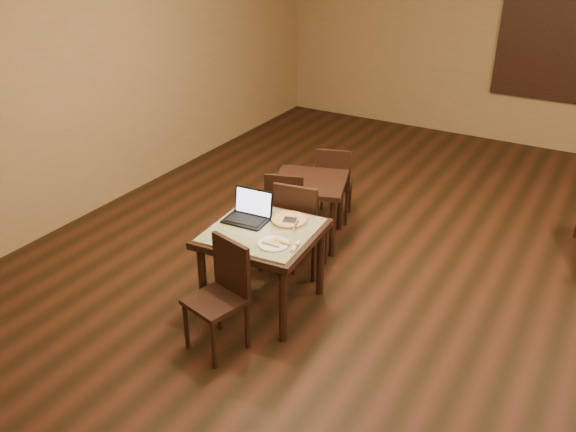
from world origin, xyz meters
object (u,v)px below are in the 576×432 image
Objects in this scene: laptop at (250,212)px; pizza_pan at (289,221)px; other_table_b_chair_near at (282,216)px; other_table_b_chair_far at (334,180)px; chair_main_near at (223,289)px; chair_main_far at (299,223)px; tiled_table at (263,240)px; other_table_b at (309,191)px.

laptop is 0.35m from pizza_pan.
other_table_b_chair_near and other_table_b_chair_far have the same top height.
other_table_b_chair_near is (-0.27, 1.37, -0.02)m from chair_main_near.
other_table_b_chair_far is at bearing 69.19° from other_table_b_chair_near.
chair_main_far is 1.09× the size of other_table_b_chair_near.
tiled_table is 1.02× the size of chair_main_far.
chair_main_far is 1.19m from other_table_b_chair_far.
chair_main_near reaches higher than tiled_table.
tiled_table is at bearing 78.45° from other_table_b_chair_far.
chair_main_far is 0.30m from other_table_b_chair_near.
pizza_pan is 0.40× the size of other_table_b_chair_near.
tiled_table is at bearing -89.26° from other_table_b_chair_near.
laptop is at bearing -106.62° from other_table_b.
pizza_pan is 0.68m from other_table_b_chair_near.
chair_main_far reaches higher than tiled_table.
chair_main_near reaches higher than other_table_b_chair_near.
other_table_b_chair_far is at bearing 101.93° from pizza_pan.
chair_main_far reaches higher than pizza_pan.
laptop is at bearing -157.71° from pizza_pan.
pizza_pan is at bearing 59.08° from tiled_table.
other_table_b is 0.53m from other_table_b_chair_far.
chair_main_near is 1.04× the size of other_table_b_chair_far.
chair_main_far is 0.69m from other_table_b.
other_table_b_chair_far is (-0.22, 1.17, -0.05)m from chair_main_far.
other_table_b_chair_far reaches higher than pizza_pan.
other_table_b_chair_near is 1.00× the size of other_table_b_chair_far.
chair_main_far reaches higher than chair_main_near.
chair_main_near is 1.24m from chair_main_far.
tiled_table is 0.64m from chair_main_near.
pizza_pan is 1.60m from other_table_b_chair_far.
tiled_table is at bearing -116.57° from pizza_pan.
laptop reaches higher than other_table_b_chair_near.
chair_main_near reaches higher than other_table_b_chair_far.
laptop reaches higher than other_table_b.
laptop is at bearing -103.20° from other_table_b_chair_near.
pizza_pan is at bearing 83.78° from other_table_b_chair_far.
laptop reaches higher than other_table_b_chair_far.
pizza_pan is (0.10, 0.86, 0.24)m from chair_main_near.
pizza_pan is 1.10m from other_table_b.
chair_main_near is at bearing -77.64° from laptop.
other_table_b_chair_far is (0.05, 1.04, 0.00)m from other_table_b_chair_near.
other_table_b_chair_far is (-0.21, 1.79, -0.16)m from tiled_table.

